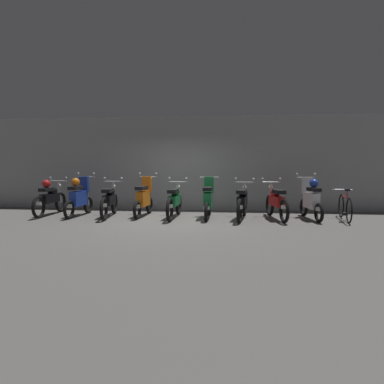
{
  "coord_description": "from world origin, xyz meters",
  "views": [
    {
      "loc": [
        1.47,
        -8.84,
        1.55
      ],
      "look_at": [
        0.5,
        0.65,
        0.75
      ],
      "focal_mm": 31.28,
      "sensor_mm": 36.0,
      "label": 1
    }
  ],
  "objects_px": {
    "motorbike_slot_0": "(50,198)",
    "motorbike_slot_1": "(79,197)",
    "bicycle": "(345,207)",
    "motorbike_slot_6": "(242,202)",
    "motorbike_slot_7": "(276,202)",
    "motorbike_slot_5": "(208,200)",
    "motorbike_slot_8": "(311,199)",
    "motorbike_slot_3": "(144,198)",
    "motorbike_slot_2": "(110,200)",
    "motorbike_slot_4": "(175,201)"
  },
  "relations": [
    {
      "from": "bicycle",
      "to": "motorbike_slot_4",
      "type": "bearing_deg",
      "value": -178.97
    },
    {
      "from": "motorbike_slot_0",
      "to": "motorbike_slot_6",
      "type": "bearing_deg",
      "value": -2.08
    },
    {
      "from": "motorbike_slot_1",
      "to": "motorbike_slot_7",
      "type": "xyz_separation_m",
      "value": [
        5.77,
        0.02,
        -0.08
      ]
    },
    {
      "from": "motorbike_slot_7",
      "to": "motorbike_slot_4",
      "type": "bearing_deg",
      "value": -178.08
    },
    {
      "from": "motorbike_slot_4",
      "to": "motorbike_slot_8",
      "type": "distance_m",
      "value": 3.85
    },
    {
      "from": "motorbike_slot_5",
      "to": "motorbike_slot_1",
      "type": "bearing_deg",
      "value": -179.98
    },
    {
      "from": "motorbike_slot_0",
      "to": "motorbike_slot_7",
      "type": "xyz_separation_m",
      "value": [
        6.73,
        -0.08,
        -0.04
      ]
    },
    {
      "from": "motorbike_slot_0",
      "to": "motorbike_slot_7",
      "type": "bearing_deg",
      "value": -0.66
    },
    {
      "from": "motorbike_slot_4",
      "to": "motorbike_slot_6",
      "type": "bearing_deg",
      "value": -1.04
    },
    {
      "from": "motorbike_slot_5",
      "to": "motorbike_slot_6",
      "type": "bearing_deg",
      "value": -6.87
    },
    {
      "from": "motorbike_slot_4",
      "to": "motorbike_slot_8",
      "type": "bearing_deg",
      "value": 2.79
    },
    {
      "from": "motorbike_slot_1",
      "to": "motorbike_slot_6",
      "type": "height_order",
      "value": "motorbike_slot_1"
    },
    {
      "from": "motorbike_slot_1",
      "to": "motorbike_slot_6",
      "type": "distance_m",
      "value": 4.81
    },
    {
      "from": "motorbike_slot_0",
      "to": "motorbike_slot_4",
      "type": "height_order",
      "value": "same"
    },
    {
      "from": "motorbike_slot_3",
      "to": "bicycle",
      "type": "relative_size",
      "value": 0.98
    },
    {
      "from": "motorbike_slot_2",
      "to": "motorbike_slot_7",
      "type": "bearing_deg",
      "value": 1.09
    },
    {
      "from": "motorbike_slot_0",
      "to": "motorbike_slot_1",
      "type": "bearing_deg",
      "value": -5.6
    },
    {
      "from": "motorbike_slot_7",
      "to": "motorbike_slot_8",
      "type": "height_order",
      "value": "motorbike_slot_8"
    },
    {
      "from": "motorbike_slot_0",
      "to": "motorbike_slot_1",
      "type": "height_order",
      "value": "motorbike_slot_1"
    },
    {
      "from": "motorbike_slot_0",
      "to": "motorbike_slot_8",
      "type": "xyz_separation_m",
      "value": [
        7.69,
        0.01,
        0.04
      ]
    },
    {
      "from": "motorbike_slot_3",
      "to": "motorbike_slot_7",
      "type": "distance_m",
      "value": 3.84
    },
    {
      "from": "motorbike_slot_6",
      "to": "motorbike_slot_7",
      "type": "distance_m",
      "value": 0.96
    },
    {
      "from": "motorbike_slot_1",
      "to": "motorbike_slot_6",
      "type": "bearing_deg",
      "value": -1.37
    },
    {
      "from": "motorbike_slot_2",
      "to": "motorbike_slot_4",
      "type": "height_order",
      "value": "same"
    },
    {
      "from": "motorbike_slot_2",
      "to": "motorbike_slot_4",
      "type": "bearing_deg",
      "value": -0.15
    },
    {
      "from": "motorbike_slot_5",
      "to": "motorbike_slot_8",
      "type": "height_order",
      "value": "motorbike_slot_8"
    },
    {
      "from": "motorbike_slot_5",
      "to": "bicycle",
      "type": "xyz_separation_m",
      "value": [
        3.77,
        0.0,
        -0.16
      ]
    },
    {
      "from": "motorbike_slot_1",
      "to": "motorbike_slot_6",
      "type": "relative_size",
      "value": 0.87
    },
    {
      "from": "motorbike_slot_5",
      "to": "motorbike_slot_7",
      "type": "bearing_deg",
      "value": 0.46
    },
    {
      "from": "motorbike_slot_3",
      "to": "motorbike_slot_2",
      "type": "bearing_deg",
      "value": -165.96
    },
    {
      "from": "motorbike_slot_1",
      "to": "motorbike_slot_4",
      "type": "bearing_deg",
      "value": -1.59
    },
    {
      "from": "motorbike_slot_2",
      "to": "motorbike_slot_5",
      "type": "distance_m",
      "value": 2.89
    },
    {
      "from": "motorbike_slot_7",
      "to": "motorbike_slot_6",
      "type": "bearing_deg",
      "value": -172.13
    },
    {
      "from": "motorbike_slot_2",
      "to": "motorbike_slot_6",
      "type": "bearing_deg",
      "value": -0.59
    },
    {
      "from": "motorbike_slot_3",
      "to": "motorbike_slot_6",
      "type": "relative_size",
      "value": 0.87
    },
    {
      "from": "motorbike_slot_5",
      "to": "motorbike_slot_3",
      "type": "bearing_deg",
      "value": 175.07
    },
    {
      "from": "motorbike_slot_6",
      "to": "motorbike_slot_1",
      "type": "bearing_deg",
      "value": 178.63
    },
    {
      "from": "motorbike_slot_1",
      "to": "motorbike_slot_3",
      "type": "height_order",
      "value": "same"
    },
    {
      "from": "motorbike_slot_1",
      "to": "motorbike_slot_7",
      "type": "distance_m",
      "value": 5.77
    },
    {
      "from": "motorbike_slot_6",
      "to": "bicycle",
      "type": "xyz_separation_m",
      "value": [
        2.81,
        0.12,
        -0.13
      ]
    },
    {
      "from": "motorbike_slot_0",
      "to": "motorbike_slot_8",
      "type": "distance_m",
      "value": 7.69
    },
    {
      "from": "motorbike_slot_2",
      "to": "motorbike_slot_3",
      "type": "distance_m",
      "value": 1.0
    },
    {
      "from": "motorbike_slot_2",
      "to": "motorbike_slot_7",
      "type": "relative_size",
      "value": 1.0
    },
    {
      "from": "motorbike_slot_2",
      "to": "motorbike_slot_8",
      "type": "distance_m",
      "value": 5.78
    },
    {
      "from": "bicycle",
      "to": "motorbike_slot_6",
      "type": "bearing_deg",
      "value": -177.55
    },
    {
      "from": "motorbike_slot_3",
      "to": "bicycle",
      "type": "distance_m",
      "value": 5.7
    },
    {
      "from": "motorbike_slot_3",
      "to": "motorbike_slot_6",
      "type": "distance_m",
      "value": 2.9
    },
    {
      "from": "motorbike_slot_3",
      "to": "motorbike_slot_8",
      "type": "bearing_deg",
      "value": -0.71
    },
    {
      "from": "motorbike_slot_7",
      "to": "bicycle",
      "type": "height_order",
      "value": "motorbike_slot_7"
    },
    {
      "from": "motorbike_slot_0",
      "to": "motorbike_slot_8",
      "type": "bearing_deg",
      "value": 0.09
    }
  ]
}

